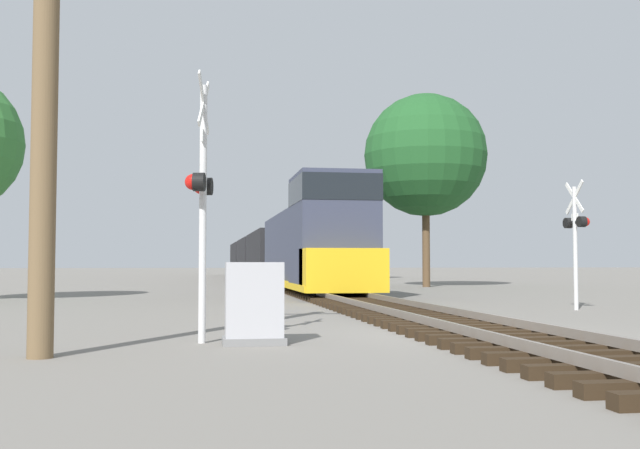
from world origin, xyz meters
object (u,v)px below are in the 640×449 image
at_px(relay_cabinet, 254,304).
at_px(crossing_signal_far, 576,231).
at_px(tree_mid_background, 425,155).
at_px(freight_train, 268,255).
at_px(utility_pole, 46,47).
at_px(crossing_signal_near, 201,192).
at_px(tree_deep_background, 355,215).

bearing_deg(relay_cabinet, crossing_signal_far, 37.72).
bearing_deg(crossing_signal_far, tree_mid_background, -8.23).
bearing_deg(relay_cabinet, freight_train, 84.47).
bearing_deg(tree_mid_background, crossing_signal_far, -95.57).
bearing_deg(utility_pole, crossing_signal_near, 36.42).
distance_m(crossing_signal_near, crossing_signal_far, 12.51).
relative_size(crossing_signal_far, tree_mid_background, 0.34).
relative_size(relay_cabinet, tree_deep_background, 0.17).
relative_size(freight_train, crossing_signal_near, 14.00).
relative_size(crossing_signal_far, utility_pole, 0.42).
relative_size(freight_train, tree_deep_background, 8.08).
xyz_separation_m(crossing_signal_near, utility_pole, (-2.17, -1.60, 1.85)).
relative_size(crossing_signal_near, relay_cabinet, 3.35).
height_order(tree_mid_background, tree_deep_background, tree_mid_background).
height_order(freight_train, tree_deep_background, tree_deep_background).
height_order(crossing_signal_near, tree_mid_background, tree_mid_background).
distance_m(freight_train, crossing_signal_far, 34.60).
bearing_deg(tree_mid_background, relay_cabinet, -112.58).
relative_size(crossing_signal_near, utility_pole, 0.52).
distance_m(crossing_signal_far, tree_deep_background, 42.93).
bearing_deg(tree_mid_background, tree_deep_background, 88.08).
height_order(crossing_signal_far, tree_deep_background, tree_deep_background).
bearing_deg(crossing_signal_far, utility_pole, 121.85).
bearing_deg(utility_pole, tree_deep_background, 73.45).
relative_size(relay_cabinet, tree_mid_background, 0.12).
height_order(freight_train, utility_pole, utility_pole).
distance_m(relay_cabinet, tree_mid_background, 30.63).
bearing_deg(relay_cabinet, utility_pole, -157.32).
xyz_separation_m(relay_cabinet, tree_mid_background, (11.48, 27.62, 6.63)).
height_order(crossing_signal_near, relay_cabinet, crossing_signal_near).
bearing_deg(relay_cabinet, tree_deep_background, 76.27).
height_order(freight_train, crossing_signal_near, freight_train).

